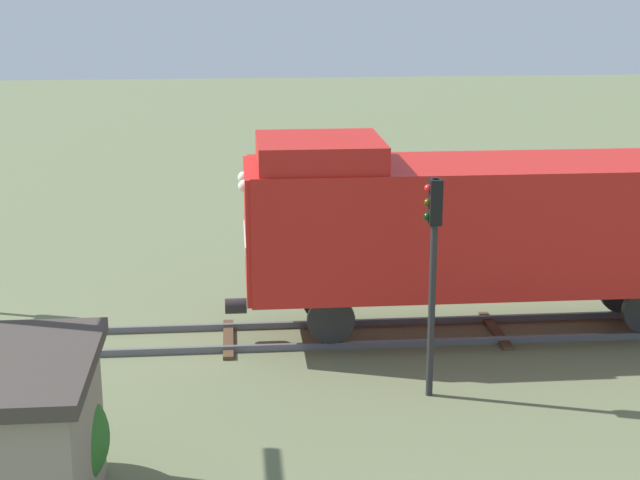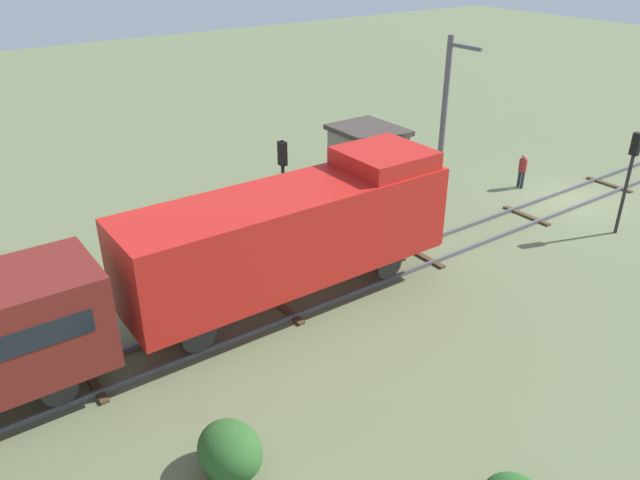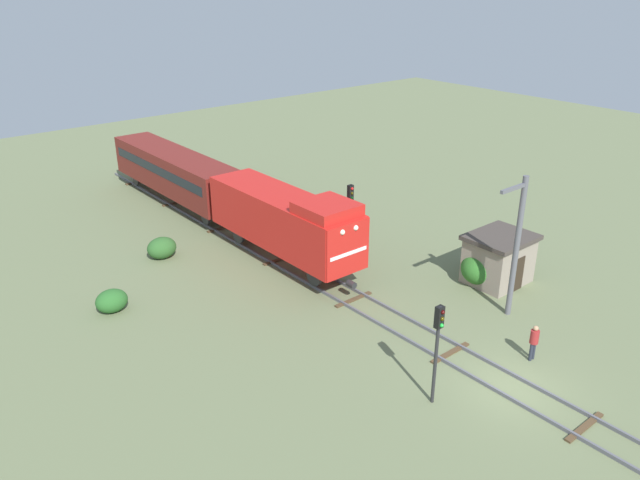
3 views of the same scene
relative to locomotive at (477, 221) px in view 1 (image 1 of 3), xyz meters
The scene contains 6 objects.
locomotive is the anchor object (origin of this frame).
traffic_signal_mid 3.83m from the locomotive, 26.88° to the right, with size 0.32×0.34×4.51m.
relay_hut 11.97m from the locomotive, 50.88° to the right, with size 3.50×2.90×2.74m.
bush_near 7.74m from the locomotive, 134.51° to the left, with size 1.76×1.44×1.28m, color #2B5926.
bush_mid 10.35m from the locomotive, behind, with size 1.61×1.32×1.17m, color #285E26.
bush_far 11.24m from the locomotive, 52.59° to the right, with size 2.67×2.18×1.94m, color #2E6B26.
Camera 1 is at (21.60, 9.81, 8.41)m, focal length 55.00 mm.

